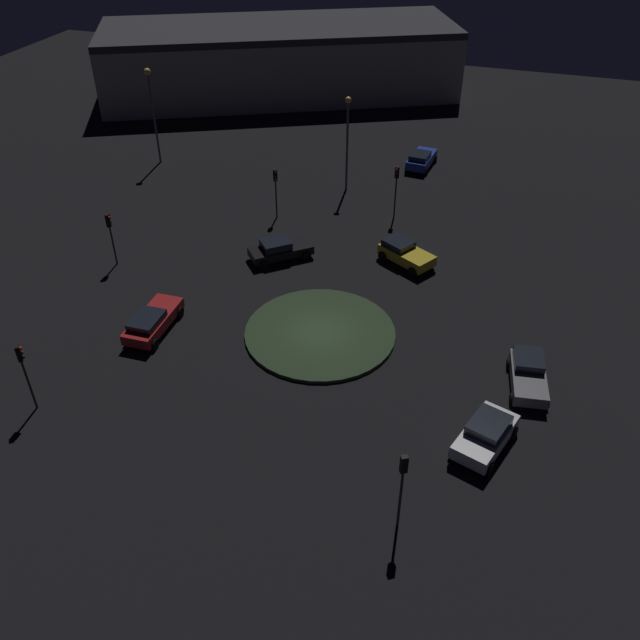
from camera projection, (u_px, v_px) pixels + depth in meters
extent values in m
plane|color=black|center=(320.00, 334.00, 40.20)|extent=(116.85, 116.85, 0.00)
cylinder|color=#2D4228|center=(320.00, 333.00, 40.13)|extent=(9.00, 9.00, 0.23)
cube|color=slate|center=(528.00, 378.00, 36.07)|extent=(2.34, 4.23, 0.66)
cube|color=black|center=(529.00, 359.00, 36.44)|extent=(1.82, 2.13, 0.47)
cylinder|color=black|center=(547.00, 403.00, 35.01)|extent=(0.31, 0.63, 0.60)
cylinder|color=black|center=(512.00, 399.00, 35.24)|extent=(0.31, 0.63, 0.60)
cylinder|color=black|center=(541.00, 367.00, 37.29)|extent=(0.31, 0.63, 0.60)
cylinder|color=black|center=(509.00, 364.00, 37.53)|extent=(0.31, 0.63, 0.60)
cube|color=#1E38A5|center=(422.00, 159.00, 59.39)|extent=(2.11, 4.18, 0.74)
cube|color=black|center=(420.00, 156.00, 58.56)|extent=(1.71, 2.08, 0.42)
cylinder|color=black|center=(416.00, 156.00, 60.96)|extent=(0.28, 0.64, 0.62)
cylinder|color=black|center=(435.00, 159.00, 60.40)|extent=(0.28, 0.64, 0.62)
cylinder|color=black|center=(407.00, 168.00, 58.82)|extent=(0.28, 0.64, 0.62)
cylinder|color=black|center=(426.00, 171.00, 58.26)|extent=(0.28, 0.64, 0.62)
cube|color=white|center=(485.00, 436.00, 32.54)|extent=(2.99, 4.33, 0.73)
cube|color=black|center=(489.00, 425.00, 32.33)|extent=(2.19, 2.45, 0.48)
cylinder|color=black|center=(489.00, 469.00, 31.40)|extent=(0.41, 0.70, 0.66)
cylinder|color=black|center=(453.00, 451.00, 32.28)|extent=(0.41, 0.70, 0.66)
cylinder|color=black|center=(514.00, 433.00, 33.24)|extent=(0.41, 0.70, 0.66)
cylinder|color=black|center=(479.00, 417.00, 34.13)|extent=(0.41, 0.70, 0.66)
cube|color=black|center=(281.00, 251.00, 46.84)|extent=(4.44, 4.19, 0.60)
cube|color=black|center=(276.00, 244.00, 46.39)|extent=(2.48, 2.45, 0.55)
cylinder|color=black|center=(297.00, 244.00, 48.16)|extent=(0.63, 0.59, 0.65)
cylinder|color=black|center=(306.00, 256.00, 46.84)|extent=(0.63, 0.59, 0.65)
cylinder|color=black|center=(256.00, 253.00, 47.19)|extent=(0.63, 0.59, 0.65)
cylinder|color=black|center=(264.00, 265.00, 45.87)|extent=(0.63, 0.59, 0.65)
cube|color=red|center=(154.00, 321.00, 40.16)|extent=(1.91, 4.65, 0.67)
cube|color=black|center=(147.00, 320.00, 39.31)|extent=(1.63, 2.22, 0.41)
cylinder|color=black|center=(154.00, 307.00, 41.83)|extent=(0.24, 0.67, 0.67)
cylinder|color=black|center=(180.00, 312.00, 41.42)|extent=(0.24, 0.67, 0.67)
cylinder|color=black|center=(127.00, 339.00, 39.28)|extent=(0.24, 0.67, 0.67)
cylinder|color=black|center=(155.00, 344.00, 38.87)|extent=(0.24, 0.67, 0.67)
cube|color=gold|center=(407.00, 255.00, 46.18)|extent=(4.25, 3.50, 0.71)
cube|color=black|center=(398.00, 243.00, 46.33)|extent=(2.41, 2.31, 0.42)
cylinder|color=black|center=(430.00, 263.00, 46.04)|extent=(0.73, 0.55, 0.72)
cylinder|color=black|center=(413.00, 272.00, 45.07)|extent=(0.73, 0.55, 0.72)
cylinder|color=black|center=(400.00, 247.00, 47.71)|extent=(0.73, 0.55, 0.72)
cylinder|color=black|center=(383.00, 256.00, 46.74)|extent=(0.73, 0.55, 0.72)
cylinder|color=#2D2D2D|center=(400.00, 499.00, 28.25)|extent=(0.12, 0.12, 3.45)
cube|color=black|center=(404.00, 464.00, 26.96)|extent=(0.37, 0.35, 0.90)
sphere|color=red|center=(403.00, 457.00, 26.91)|extent=(0.20, 0.20, 0.20)
sphere|color=#4C380F|center=(403.00, 462.00, 27.07)|extent=(0.20, 0.20, 0.20)
sphere|color=#0F3819|center=(402.00, 466.00, 27.24)|extent=(0.20, 0.20, 0.20)
cylinder|color=#2D2D2D|center=(113.00, 245.00, 45.77)|extent=(0.12, 0.12, 2.90)
cube|color=black|center=(108.00, 221.00, 44.64)|extent=(0.28, 0.34, 0.90)
sphere|color=red|center=(109.00, 218.00, 44.42)|extent=(0.20, 0.20, 0.20)
sphere|color=#4C380F|center=(110.00, 221.00, 44.58)|extent=(0.20, 0.20, 0.20)
sphere|color=#0F3819|center=(111.00, 225.00, 44.74)|extent=(0.20, 0.20, 0.20)
cylinder|color=#2D2D2D|center=(276.00, 199.00, 51.23)|extent=(0.12, 0.12, 3.04)
cube|color=black|center=(275.00, 175.00, 50.06)|extent=(0.37, 0.34, 0.90)
sphere|color=#3F0C0C|center=(275.00, 173.00, 49.79)|extent=(0.20, 0.20, 0.20)
sphere|color=#4C380F|center=(276.00, 176.00, 49.95)|extent=(0.20, 0.20, 0.20)
sphere|color=#1EE53F|center=(276.00, 179.00, 50.11)|extent=(0.20, 0.20, 0.20)
cylinder|color=#2D2D2D|center=(395.00, 198.00, 51.14)|extent=(0.12, 0.12, 3.29)
cube|color=black|center=(397.00, 172.00, 49.89)|extent=(0.31, 0.23, 0.90)
sphere|color=red|center=(397.00, 170.00, 49.62)|extent=(0.20, 0.20, 0.20)
sphere|color=#4C380F|center=(396.00, 173.00, 49.78)|extent=(0.20, 0.20, 0.20)
sphere|color=#0F3819|center=(396.00, 176.00, 49.94)|extent=(0.20, 0.20, 0.20)
cylinder|color=#2D2D2D|center=(29.00, 385.00, 34.19)|extent=(0.12, 0.12, 3.21)
cube|color=black|center=(19.00, 353.00, 32.96)|extent=(0.36, 0.37, 0.90)
sphere|color=red|center=(20.00, 348.00, 32.85)|extent=(0.20, 0.20, 0.20)
sphere|color=#4C380F|center=(22.00, 353.00, 33.01)|extent=(0.20, 0.20, 0.20)
sphere|color=#0F3819|center=(23.00, 357.00, 33.17)|extent=(0.20, 0.20, 0.20)
cylinder|color=#4C4C51|center=(154.00, 119.00, 58.33)|extent=(0.18, 0.18, 7.80)
sphere|color=#F9D166|center=(147.00, 72.00, 55.91)|extent=(0.56, 0.56, 0.56)
cylinder|color=#4C4C51|center=(347.00, 147.00, 53.88)|extent=(0.18, 0.18, 7.36)
sphere|color=#F9D166|center=(348.00, 100.00, 51.60)|extent=(0.48, 0.48, 0.48)
cube|color=#ADA893|center=(280.00, 63.00, 74.13)|extent=(39.73, 28.51, 6.61)
cube|color=#333338|center=(278.00, 28.00, 71.96)|extent=(39.73, 28.51, 0.70)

